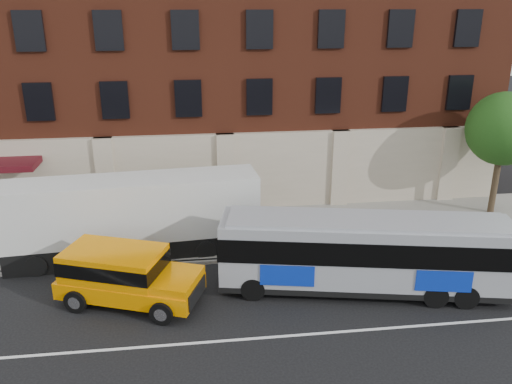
{
  "coord_description": "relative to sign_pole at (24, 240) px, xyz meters",
  "views": [
    {
      "loc": [
        -1.71,
        -13.92,
        10.41
      ],
      "look_at": [
        0.77,
        5.5,
        3.29
      ],
      "focal_mm": 36.85,
      "sensor_mm": 36.0,
      "label": 1
    }
  ],
  "objects": [
    {
      "name": "ground",
      "position": [
        8.5,
        -6.15,
        -1.45
      ],
      "size": [
        120.0,
        120.0,
        0.0
      ],
      "primitive_type": "plane",
      "color": "black",
      "rests_on": "ground"
    },
    {
      "name": "sidewalk",
      "position": [
        8.5,
        2.85,
        -1.38
      ],
      "size": [
        60.0,
        6.0,
        0.15
      ],
      "primitive_type": "cube",
      "color": "gray",
      "rests_on": "ground"
    },
    {
      "name": "kerb",
      "position": [
        8.5,
        -0.15,
        -1.38
      ],
      "size": [
        60.0,
        0.25,
        0.15
      ],
      "primitive_type": "cube",
      "color": "gray",
      "rests_on": "ground"
    },
    {
      "name": "lane_line",
      "position": [
        8.5,
        -5.65,
        -1.45
      ],
      "size": [
        60.0,
        0.12,
        0.01
      ],
      "primitive_type": "cube",
      "color": "silver",
      "rests_on": "ground"
    },
    {
      "name": "building",
      "position": [
        8.49,
        10.77,
        6.13
      ],
      "size": [
        30.0,
        12.1,
        15.0
      ],
      "color": "maroon",
      "rests_on": "sidewalk"
    },
    {
      "name": "sign_pole",
      "position": [
        0.0,
        0.0,
        0.0
      ],
      "size": [
        0.3,
        0.2,
        2.5
      ],
      "color": "slate",
      "rests_on": "ground"
    },
    {
      "name": "street_tree",
      "position": [
        22.04,
        3.34,
        2.96
      ],
      "size": [
        3.6,
        3.6,
        6.2
      ],
      "color": "#39281C",
      "rests_on": "sidewalk"
    },
    {
      "name": "city_bus",
      "position": [
        13.05,
        -3.08,
        0.18
      ],
      "size": [
        11.01,
        4.39,
        2.95
      ],
      "color": "#9A9DA3",
      "rests_on": "ground"
    },
    {
      "name": "yellow_suv",
      "position": [
        4.16,
        -2.77,
        -0.28
      ],
      "size": [
        5.49,
        3.74,
        2.05
      ],
      "color": "#FC8E00",
      "rests_on": "ground"
    },
    {
      "name": "shipping_container",
      "position": [
        4.26,
        1.01,
        0.28
      ],
      "size": [
        10.66,
        3.0,
        3.51
      ],
      "color": "black",
      "rests_on": "ground"
    }
  ]
}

